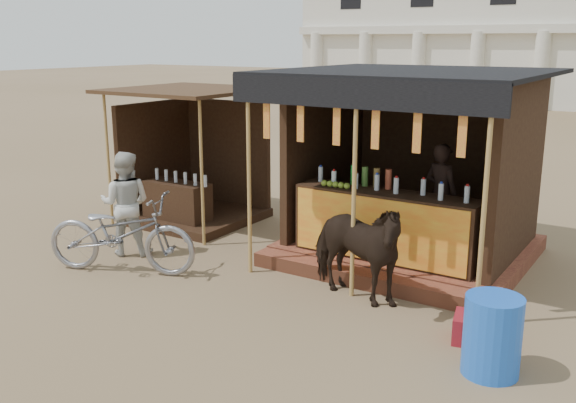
{
  "coord_description": "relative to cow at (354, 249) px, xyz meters",
  "views": [
    {
      "loc": [
        4.46,
        -5.36,
        3.18
      ],
      "look_at": [
        0.0,
        1.6,
        1.1
      ],
      "focal_mm": 40.0,
      "sensor_mm": 36.0,
      "label": 1
    }
  ],
  "objects": [
    {
      "name": "ground",
      "position": [
        -1.07,
        -1.46,
        -0.66
      ],
      "size": [
        120.0,
        120.0,
        0.0
      ],
      "primitive_type": "plane",
      "color": "#846B4C",
      "rests_on": "ground"
    },
    {
      "name": "bystander",
      "position": [
        -3.72,
        -0.26,
        0.13
      ],
      "size": [
        0.97,
        0.9,
        1.58
      ],
      "primitive_type": "imported",
      "rotation": [
        0.0,
        0.0,
        3.66
      ],
      "color": "beige",
      "rests_on": "ground"
    },
    {
      "name": "cow",
      "position": [
        0.0,
        0.0,
        0.0
      ],
      "size": [
        1.69,
        1.05,
        1.33
      ],
      "primitive_type": "imported",
      "rotation": [
        0.0,
        0.0,
        1.34
      ],
      "color": "black",
      "rests_on": "ground"
    },
    {
      "name": "red_crate",
      "position": [
        1.64,
        -0.34,
        -0.52
      ],
      "size": [
        0.52,
        0.51,
        0.29
      ],
      "primitive_type": "cube",
      "rotation": [
        0.0,
        0.0,
        0.22
      ],
      "color": "maroon",
      "rests_on": "ground"
    },
    {
      "name": "main_stall",
      "position": [
        -0.06,
        1.9,
        0.36
      ],
      "size": [
        3.6,
        3.61,
        2.78
      ],
      "color": "#974D31",
      "rests_on": "ground"
    },
    {
      "name": "blue_barrel",
      "position": [
        1.98,
        -0.94,
        -0.26
      ],
      "size": [
        0.7,
        0.7,
        0.8
      ],
      "primitive_type": "cylinder",
      "rotation": [
        0.0,
        0.0,
        0.29
      ],
      "color": "blue",
      "rests_on": "ground"
    },
    {
      "name": "background_building",
      "position": [
        -3.07,
        28.49,
        3.32
      ],
      "size": [
        26.0,
        7.45,
        8.18
      ],
      "color": "silver",
      "rests_on": "ground"
    },
    {
      "name": "motorbike",
      "position": [
        -3.19,
        -0.87,
        -0.1
      ],
      "size": [
        2.28,
        1.5,
        1.13
      ],
      "primitive_type": "imported",
      "rotation": [
        0.0,
        0.0,
        1.95
      ],
      "color": "gray",
      "rests_on": "ground"
    },
    {
      "name": "cooler",
      "position": [
        0.82,
        1.13,
        -0.43
      ],
      "size": [
        0.66,
        0.47,
        0.46
      ],
      "color": "#186D41",
      "rests_on": "ground"
    },
    {
      "name": "secondary_stall",
      "position": [
        -4.24,
        1.78,
        0.19
      ],
      "size": [
        2.4,
        2.4,
        2.38
      ],
      "color": "#342113",
      "rests_on": "ground"
    }
  ]
}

